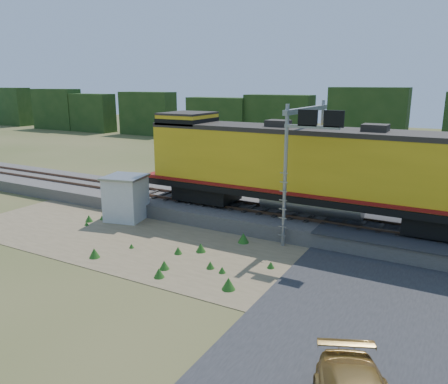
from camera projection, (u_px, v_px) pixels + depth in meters
The scene contains 10 objects.
ground at pixel (212, 260), 19.88m from camera, with size 140.00×140.00×0.00m, color #475123.
ballast at pixel (265, 217), 24.87m from camera, with size 70.00×5.00×0.80m, color slate.
rails at pixel (266, 209), 24.76m from camera, with size 70.00×1.54×0.16m.
dirt_shoulder at pixel (182, 248), 21.25m from camera, with size 26.00×8.00×0.03m, color #8C7754.
road at pixel (374, 285), 17.19m from camera, with size 7.00×66.00×0.86m.
tree_line_north at pixel (376, 125), 51.35m from camera, with size 130.00×3.00×6.50m.
weed_clumps at pixel (152, 245), 21.62m from camera, with size 15.00×6.20×0.56m, color #28611B, non-canonical shape.
locomotive at pixel (307, 167), 23.02m from camera, with size 20.05×3.06×5.17m.
shed at pixel (126, 198), 25.42m from camera, with size 2.65×2.65×2.63m.
signal_gantry at pixel (308, 137), 21.96m from camera, with size 2.73×6.20×6.89m.
Camera 1 is at (9.51, -15.93, 7.81)m, focal length 35.00 mm.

